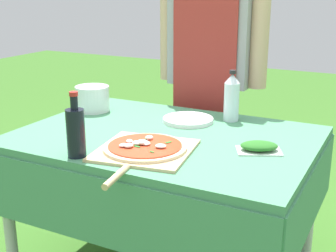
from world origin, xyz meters
TOP-DOWN VIEW (x-y plane):
  - prep_table at (0.00, 0.00)m, footprint 1.30×0.93m
  - person_cook at (-0.06, 0.67)m, footprint 0.63×0.21m
  - pizza_on_peel at (0.03, -0.24)m, footprint 0.41×0.57m
  - oil_bottle at (-0.18, -0.40)m, footprint 0.07×0.07m
  - water_bottle at (0.18, 0.34)m, footprint 0.07×0.07m
  - herb_container at (0.43, -0.03)m, footprint 0.20×0.18m
  - mixing_tub at (-0.52, 0.18)m, footprint 0.17×0.17m
  - plate_stack at (0.01, 0.22)m, footprint 0.24×0.24m

SIDE VIEW (x-z plane):
  - prep_table at x=0.00m, z-range 0.28..1.02m
  - plate_stack at x=0.01m, z-range 0.74..0.76m
  - pizza_on_peel at x=0.03m, z-range 0.73..0.79m
  - herb_container at x=0.43m, z-range 0.74..0.78m
  - mixing_tub at x=-0.52m, z-range 0.74..0.87m
  - oil_bottle at x=-0.18m, z-range 0.72..0.97m
  - water_bottle at x=0.18m, z-range 0.74..0.98m
  - person_cook at x=-0.06m, z-range 0.15..1.83m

